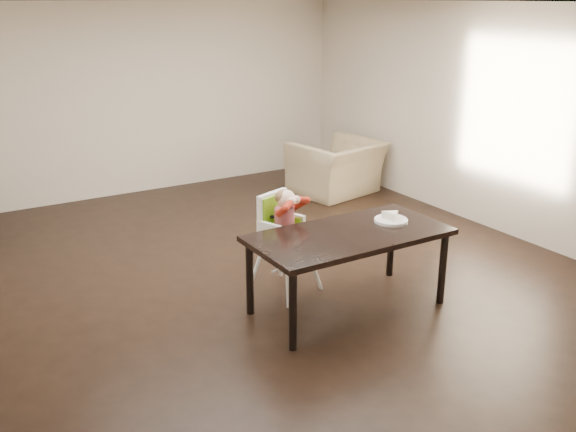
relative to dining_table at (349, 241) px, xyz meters
name	(u,v)px	position (x,y,z in m)	size (l,w,h in m)	color
ground	(271,269)	(-0.16, 1.15, -0.67)	(7.00, 7.00, 0.00)	black
room_walls	(269,94)	(-0.16, 1.15, 1.18)	(6.02, 7.02, 2.71)	beige
dining_table	(349,241)	(0.00, 0.00, 0.00)	(1.80, 0.90, 0.75)	black
high_chair	(283,220)	(-0.31, 0.63, 0.06)	(0.56, 0.56, 1.04)	white
plate	(391,218)	(0.51, 0.03, 0.11)	(0.38, 0.38, 0.09)	white
armchair	(337,159)	(2.04, 3.05, -0.16)	(1.18, 0.77, 1.03)	tan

